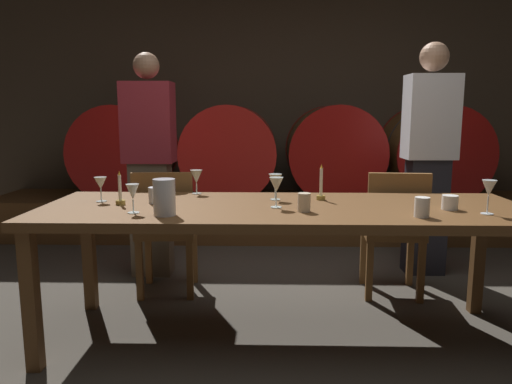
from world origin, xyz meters
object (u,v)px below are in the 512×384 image
object	(u,v)px
candle_left	(120,196)
cup_far_left	(156,195)
cup_center_left	(304,202)
candle_right	(321,190)
cup_far_right	(450,202)
wine_glass_right	(276,186)
chair_left	(166,227)
pitcher	(164,197)
wine_glass_left	(133,193)
dining_table	(284,218)
wine_glass_center_left	(196,177)
wine_glass_center_right	(275,181)
wine_glass_far_right	(489,189)
chair_right	(394,228)
wine_glass_far_left	(101,184)
wine_barrel_center_right	(333,152)
wine_barrel_far_left	(126,152)
guest_left	(150,164)
cup_center_right	(422,207)
guest_right	(429,157)
wine_barrel_center_left	(230,152)
wine_barrel_far_right	(432,152)

from	to	relation	value
candle_left	cup_far_left	size ratio (longest dim) A/B	2.08
cup_center_left	candle_right	bearing A→B (deg)	70.21
candle_left	cup_far_right	bearing A→B (deg)	-2.76
wine_glass_right	chair_left	bearing A→B (deg)	137.75
pitcher	wine_glass_left	size ratio (longest dim) A/B	1.22
dining_table	candle_left	xyz separation A→B (m)	(-0.90, 0.01, 0.12)
wine_glass_center_left	wine_glass_center_right	xyz separation A→B (m)	(0.49, -0.20, 0.00)
wine_glass_far_right	chair_right	bearing A→B (deg)	105.69
wine_glass_far_left	wine_glass_far_right	distance (m)	2.07
wine_barrel_center_right	chair_left	world-z (taller)	wine_barrel_center_right
wine_barrel_far_left	dining_table	xyz separation A→B (m)	(1.55, -2.34, -0.17)
cup_far_right	guest_left	bearing A→B (deg)	148.20
wine_glass_far_right	cup_center_left	size ratio (longest dim) A/B	1.80
chair_right	wine_barrel_center_right	bearing A→B (deg)	-78.95
candle_right	cup_center_right	size ratio (longest dim) A/B	2.14
guest_right	cup_center_right	distance (m)	1.52
guest_right	wine_glass_right	distance (m)	1.71
wine_glass_right	dining_table	bearing A→B (deg)	48.49
cup_far_left	dining_table	bearing A→B (deg)	-4.68
pitcher	chair_right	bearing A→B (deg)	33.18
wine_barrel_center_right	wine_glass_far_left	size ratio (longest dim) A/B	6.61
wine_barrel_center_right	chair_right	size ratio (longest dim) A/B	1.07
cup_center_left	candle_left	bearing A→B (deg)	171.08
wine_barrel_center_left	cup_far_right	xyz separation A→B (m)	(1.34, -2.42, -0.07)
wine_glass_left	cup_far_left	distance (m)	0.28
guest_left	wine_glass_right	distance (m)	1.48
wine_glass_center_left	wine_glass_center_right	bearing A→B (deg)	-22.13
wine_barrel_center_right	chair_left	bearing A→B (deg)	-128.68
wine_glass_center_right	candle_right	bearing A→B (deg)	1.66
chair_left	cup_center_right	xyz separation A→B (m)	(1.45, -0.90, 0.32)
wine_barrel_far_left	wine_barrel_center_left	distance (m)	1.08
dining_table	cup_far_right	world-z (taller)	cup_far_right
guest_left	wine_glass_far_right	bearing A→B (deg)	147.89
dining_table	wine_glass_far_right	size ratio (longest dim) A/B	15.33
dining_table	wine_barrel_center_right	bearing A→B (deg)	76.21
wine_barrel_far_right	cup_center_left	size ratio (longest dim) A/B	9.79
guest_left	wine_glass_center_left	bearing A→B (deg)	123.81
chair_right	cup_center_right	size ratio (longest dim) A/B	9.01
wine_barrel_far_right	candle_right	bearing A→B (deg)	-122.31
wine_glass_center_left	cup_far_left	distance (m)	0.38
wine_barrel_far_left	wine_glass_far_left	bearing A→B (deg)	-77.07
candle_right	cup_center_left	xyz separation A→B (m)	(-0.12, -0.34, -0.01)
guest_right	wine_glass_far_right	bearing A→B (deg)	82.73
wine_barrel_center_right	wine_barrel_center_left	bearing A→B (deg)	180.00
dining_table	cup_far_left	bearing A→B (deg)	175.32
wine_barrel_center_left	candle_right	size ratio (longest dim) A/B	4.48
pitcher	wine_glass_far_left	bearing A→B (deg)	140.99
wine_barrel_center_right	wine_glass_far_right	world-z (taller)	wine_barrel_center_right
wine_glass_far_left	cup_center_right	distance (m)	1.74
cup_far_left	wine_barrel_center_left	bearing A→B (deg)	83.99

